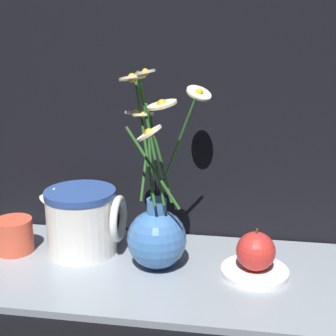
% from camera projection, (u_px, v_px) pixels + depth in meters
% --- Properties ---
extents(ground_plane, '(6.00, 6.00, 0.00)m').
position_uv_depth(ground_plane, '(173.00, 276.00, 0.82)').
color(ground_plane, black).
extents(shelf, '(0.82, 0.31, 0.01)m').
position_uv_depth(shelf, '(173.00, 273.00, 0.82)').
color(shelf, gray).
rests_on(shelf, ground_plane).
extents(vase_with_flowers, '(0.15, 0.20, 0.35)m').
position_uv_depth(vase_with_flowers, '(157.00, 230.00, 0.82)').
color(vase_with_flowers, '#3F72B7').
rests_on(vase_with_flowers, shelf).
extents(yellow_mug, '(0.08, 0.07, 0.06)m').
position_uv_depth(yellow_mug, '(13.00, 235.00, 0.88)').
color(yellow_mug, '#DB5138').
rests_on(yellow_mug, shelf).
extents(ceramic_pitcher, '(0.16, 0.13, 0.13)m').
position_uv_depth(ceramic_pitcher, '(83.00, 218.00, 0.87)').
color(ceramic_pitcher, white).
rests_on(ceramic_pitcher, shelf).
extents(saucer_plate, '(0.12, 0.12, 0.01)m').
position_uv_depth(saucer_plate, '(255.00, 272.00, 0.81)').
color(saucer_plate, white).
rests_on(saucer_plate, shelf).
extents(orange_fruit, '(0.07, 0.07, 0.08)m').
position_uv_depth(orange_fruit, '(256.00, 251.00, 0.80)').
color(orange_fruit, red).
rests_on(orange_fruit, saucer_plate).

